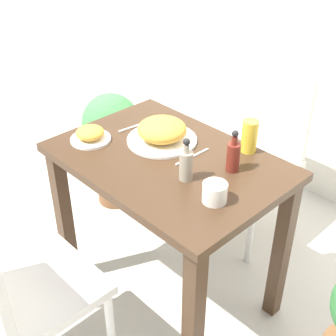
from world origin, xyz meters
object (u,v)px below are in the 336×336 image
Objects in this scene: drink_cup at (215,193)px; juice_glass at (249,136)px; condiment_bottle at (186,164)px; food_plate at (162,132)px; sauce_bottle at (233,155)px; side_plate at (90,135)px; chair_near at (15,286)px; potted_plant_left at (112,139)px; chair_far at (259,147)px.

juice_glass is at bearing 110.09° from drink_cup.
condiment_bottle is at bearing 171.08° from drink_cup.
food_plate is 0.35m from sauce_bottle.
food_plate is 0.30m from side_plate.
chair_near reaches higher than food_plate.
sauce_bottle is (0.05, -0.16, -0.00)m from juice_glass.
drink_cup is 0.12× the size of potted_plant_left.
chair_far is 0.92m from drink_cup.
potted_plant_left is (-0.66, 0.22, -0.39)m from food_plate.
condiment_bottle is 1.07m from potted_plant_left.
chair_far is 0.85m from condiment_bottle.
potted_plant_left is (-1.01, 0.18, -0.41)m from sauce_bottle.
sauce_bottle is at bearing -10.02° from potted_plant_left.
drink_cup is at bearing -67.10° from sauce_bottle.
sauce_bottle is (0.56, 0.26, 0.04)m from side_plate.
sauce_bottle is at bearing 24.39° from side_plate.
juice_glass reaches higher than chair_near.
chair_near is at bearing -104.01° from juice_glass.
condiment_bottle is at bearing -107.97° from chair_near.
sauce_bottle is (-0.08, 0.20, 0.03)m from drink_cup.
condiment_bottle reaches higher than potted_plant_left.
juice_glass reaches higher than drink_cup.
chair_near is 1.23m from potted_plant_left.
drink_cup is at bearing 5.16° from side_plate.
potted_plant_left is at bearing -150.30° from chair_far.
condiment_bottle is at bearing 9.91° from side_plate.
condiment_bottle is (0.20, -0.76, 0.32)m from chair_far.
food_plate is at bearing -146.50° from juice_glass.
sauce_bottle is 1.10m from potted_plant_left.
food_plate is at bearing -18.43° from potted_plant_left.
chair_near is 5.26× the size of sauce_bottle.
condiment_bottle is at bearing -20.68° from potted_plant_left.
food_plate is 1.73× the size of side_plate.
side_plate is at bearing -141.27° from juice_glass.
potted_plant_left is at bearing 169.98° from sauce_bottle.
chair_near is 6.63× the size of juice_glass.
sauce_bottle reaches higher than side_plate.
chair_near is at bearing -107.97° from condiment_bottle.
drink_cup reaches higher than potted_plant_left.
food_plate is (-0.07, -0.63, 0.30)m from chair_far.
juice_glass reaches higher than food_plate.
sauce_bottle is at bearing 64.55° from condiment_bottle.
condiment_bottle is (-0.03, -0.33, -0.00)m from juice_glass.
chair_near reaches higher than drink_cup.
juice_glass is 0.79× the size of sauce_bottle.
side_plate is (-0.28, -0.85, 0.29)m from chair_far.
chair_near is 3.06× the size of food_plate.
chair_near is 1.05m from juice_glass.
chair_near is at bearing -53.97° from potted_plant_left.
chair_near is 10.35× the size of drink_cup.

